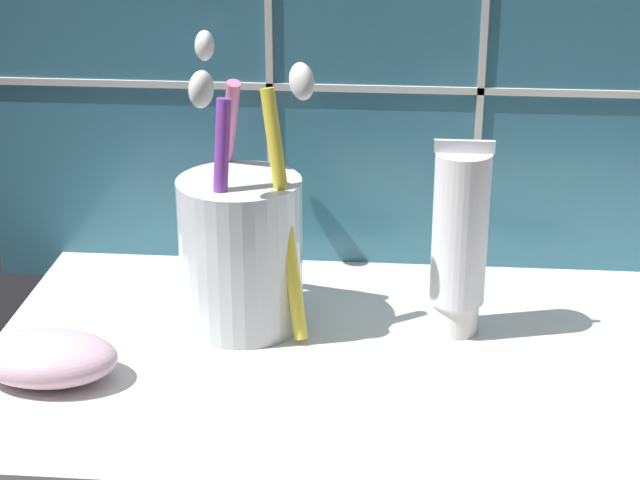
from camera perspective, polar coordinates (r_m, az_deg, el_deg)
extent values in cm
cube|color=silver|center=(68.17, 7.25, -6.93)|extent=(59.26, 29.21, 2.00)
cube|color=#336B7F|center=(75.58, 7.61, 11.62)|extent=(69.26, 1.50, 40.48)
cube|color=beige|center=(75.82, 7.44, 7.90)|extent=(69.26, 0.24, 0.50)
cube|color=beige|center=(75.30, -2.77, 11.75)|extent=(0.50, 0.24, 40.48)
cube|color=beige|center=(74.83, 8.79, 11.45)|extent=(0.50, 0.24, 40.48)
cylinder|color=silver|center=(69.43, -4.24, -0.69)|extent=(8.03, 8.03, 10.01)
cylinder|color=yellow|center=(66.38, -1.90, 1.26)|extent=(3.46, 3.53, 15.88)
ellipsoid|color=white|center=(62.29, -0.99, 8.46)|extent=(2.39, 2.41, 2.49)
cylinder|color=pink|center=(72.82, -5.15, 3.02)|extent=(3.91, 6.66, 15.73)
ellipsoid|color=white|center=(73.66, -6.18, 10.27)|extent=(2.22, 2.71, 2.67)
cylinder|color=purple|center=(66.37, -5.40, 0.97)|extent=(2.08, 2.80, 15.40)
ellipsoid|color=white|center=(62.90, -6.28, 8.10)|extent=(2.07, 2.32, 2.38)
cylinder|color=white|center=(70.39, 7.44, -4.00)|extent=(3.00, 3.00, 2.20)
cylinder|color=white|center=(67.89, 7.70, 0.61)|extent=(3.53, 3.53, 10.01)
cube|color=silver|center=(66.07, 7.94, 4.95)|extent=(3.71, 0.36, 0.80)
ellipsoid|color=#DBB2C6|center=(66.02, -14.35, -6.11)|extent=(8.53, 5.52, 2.94)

